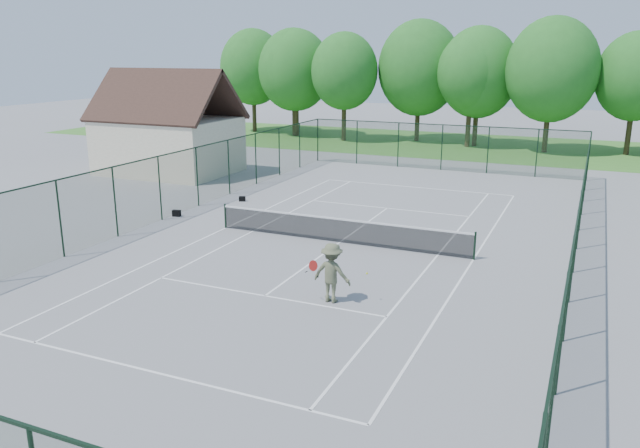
# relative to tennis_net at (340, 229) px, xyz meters

# --- Properties ---
(ground) EXTENTS (140.00, 140.00, 0.00)m
(ground) POSITION_rel_tennis_net_xyz_m (0.00, 0.00, -0.58)
(ground) COLOR gray
(ground) RESTS_ON ground
(grass_far) EXTENTS (80.00, 16.00, 0.01)m
(grass_far) POSITION_rel_tennis_net_xyz_m (0.00, 30.00, -0.57)
(grass_far) COLOR #468630
(grass_far) RESTS_ON ground
(court_lines) EXTENTS (11.05, 23.85, 0.01)m
(court_lines) POSITION_rel_tennis_net_xyz_m (0.00, 0.00, -0.57)
(court_lines) COLOR white
(court_lines) RESTS_ON ground
(tennis_net) EXTENTS (11.08, 0.08, 1.10)m
(tennis_net) POSITION_rel_tennis_net_xyz_m (0.00, 0.00, 0.00)
(tennis_net) COLOR black
(tennis_net) RESTS_ON ground
(fence_enclosure) EXTENTS (18.05, 36.05, 3.02)m
(fence_enclosure) POSITION_rel_tennis_net_xyz_m (0.00, 0.00, 0.98)
(fence_enclosure) COLOR #1B3920
(fence_enclosure) RESTS_ON ground
(utility_building) EXTENTS (8.60, 6.27, 6.63)m
(utility_building) POSITION_rel_tennis_net_xyz_m (-16.00, 10.00, 2.54)
(utility_building) COLOR #F2E6C2
(utility_building) RESTS_ON ground
(tree_line_far) EXTENTS (39.40, 6.40, 9.70)m
(tree_line_far) POSITION_rel_tennis_net_xyz_m (0.00, 30.00, 5.42)
(tree_line_far) COLOR #3F311C
(tree_line_far) RESTS_ON ground
(sports_bag_a) EXTENTS (0.41, 0.29, 0.30)m
(sports_bag_a) POSITION_rel_tennis_net_xyz_m (-8.76, 0.80, -0.42)
(sports_bag_a) COLOR black
(sports_bag_a) RESTS_ON ground
(sports_bag_b) EXTENTS (0.39, 0.32, 0.26)m
(sports_bag_b) POSITION_rel_tennis_net_xyz_m (-7.48, 4.78, -0.45)
(sports_bag_b) COLOR black
(sports_bag_b) RESTS_ON ground
(tennis_player) EXTENTS (1.93, 0.93, 1.91)m
(tennis_player) POSITION_rel_tennis_net_xyz_m (2.14, -5.94, 0.38)
(tennis_player) COLOR #5A5F43
(tennis_player) RESTS_ON ground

